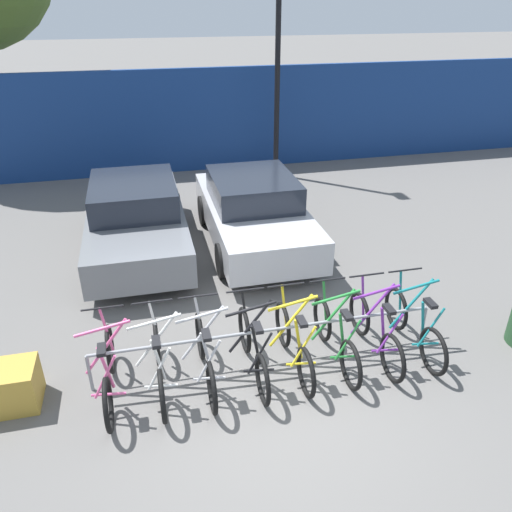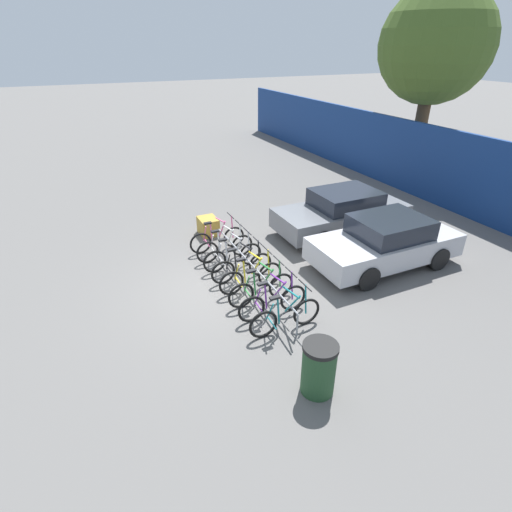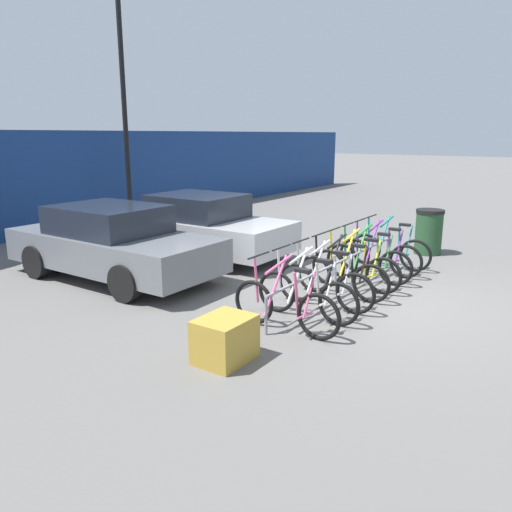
{
  "view_description": "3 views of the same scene",
  "coord_description": "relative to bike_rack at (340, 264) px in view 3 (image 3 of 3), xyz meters",
  "views": [
    {
      "loc": [
        -1.34,
        -4.58,
        4.54
      ],
      "look_at": [
        0.17,
        1.77,
        1.1
      ],
      "focal_mm": 35.0,
      "sensor_mm": 36.0,
      "label": 1
    },
    {
      "loc": [
        8.13,
        -2.96,
        5.54
      ],
      "look_at": [
        -0.11,
        0.9,
        0.64
      ],
      "focal_mm": 28.0,
      "sensor_mm": 36.0,
      "label": 2
    },
    {
      "loc": [
        -7.65,
        -2.85,
        2.69
      ],
      "look_at": [
        -0.84,
        1.82,
        0.68
      ],
      "focal_mm": 35.0,
      "sensor_mm": 36.0,
      "label": 3
    }
  ],
  "objects": [
    {
      "name": "ground_plane",
      "position": [
        -0.08,
        -0.68,
        -0.5
      ],
      "size": [
        120.0,
        120.0,
        0.0
      ],
      "primitive_type": "plane",
      "color": "#605E5B"
    },
    {
      "name": "cargo_crate",
      "position": [
        -3.3,
        -0.03,
        -0.22
      ],
      "size": [
        0.7,
        0.56,
        0.55
      ],
      "primitive_type": "cube",
      "color": "#B28C33",
      "rests_on": "ground"
    },
    {
      "name": "bicycle_green",
      "position": [
        0.91,
        -0.15,
        -0.12
      ],
      "size": [
        0.68,
        1.71,
        1.05
      ],
      "rotation": [
        0.0,
        0.0,
        0.04
      ],
      "color": "black",
      "rests_on": "ground"
    },
    {
      "name": "bicycle_pink",
      "position": [
        -2.09,
        -0.15,
        -0.12
      ],
      "size": [
        0.68,
        1.71,
        1.05
      ],
      "rotation": [
        0.0,
        0.0,
        0.07
      ],
      "color": "black",
      "rests_on": "ground"
    },
    {
      "name": "car_silver",
      "position": [
        0.67,
        3.74,
        0.19
      ],
      "size": [
        1.91,
        4.14,
        1.4
      ],
      "color": "#B7B7BC",
      "rests_on": "ground"
    },
    {
      "name": "bicycle_white",
      "position": [
        -1.47,
        -0.15,
        -0.12
      ],
      "size": [
        0.68,
        1.71,
        1.05
      ],
      "rotation": [
        0.0,
        0.0,
        -0.05
      ],
      "color": "black",
      "rests_on": "ground"
    },
    {
      "name": "lamp_post",
      "position": [
        2.26,
        7.83,
        3.21
      ],
      "size": [
        0.24,
        0.44,
        6.7
      ],
      "color": "black",
      "rests_on": "ground"
    },
    {
      "name": "bike_rack",
      "position": [
        0.0,
        0.0,
        0.0
      ],
      "size": [
        4.73,
        0.04,
        0.57
      ],
      "color": "gray",
      "rests_on": "ground"
    },
    {
      "name": "hoarding_wall",
      "position": [
        -0.08,
        8.82,
        0.9
      ],
      "size": [
        36.0,
        0.16,
        2.8
      ],
      "primitive_type": "cube",
      "color": "navy",
      "rests_on": "ground"
    },
    {
      "name": "bicycle_purple",
      "position": [
        1.5,
        -0.15,
        -0.12
      ],
      "size": [
        0.68,
        1.71,
        1.05
      ],
      "rotation": [
        0.0,
        0.0,
        0.03
      ],
      "color": "black",
      "rests_on": "ground"
    },
    {
      "name": "trash_bin",
      "position": [
        3.81,
        -0.44,
        0.02
      ],
      "size": [
        0.63,
        0.63,
        1.03
      ],
      "color": "#234728",
      "rests_on": "ground"
    },
    {
      "name": "bicycle_yellow",
      "position": [
        0.31,
        -0.15,
        -0.12
      ],
      "size": [
        0.68,
        1.71,
        1.05
      ],
      "rotation": [
        0.0,
        0.0,
        0.03
      ],
      "color": "black",
      "rests_on": "ground"
    },
    {
      "name": "bicycle_black",
      "position": [
        -0.25,
        -0.15,
        -0.12
      ],
      "size": [
        0.68,
        1.71,
        1.05
      ],
      "rotation": [
        0.0,
        0.0,
        -0.05
      ],
      "color": "black",
      "rests_on": "ground"
    },
    {
      "name": "bicycle_teal",
      "position": [
        2.09,
        -0.15,
        -0.12
      ],
      "size": [
        0.68,
        1.71,
        1.05
      ],
      "rotation": [
        0.0,
        0.0,
        0.04
      ],
      "color": "black",
      "rests_on": "ground"
    },
    {
      "name": "car_grey",
      "position": [
        -1.63,
        3.96,
        0.19
      ],
      "size": [
        1.91,
        4.31,
        1.4
      ],
      "color": "slate",
      "rests_on": "ground"
    },
    {
      "name": "bicycle_silver",
      "position": [
        -0.88,
        -0.15,
        -0.12
      ],
      "size": [
        0.68,
        1.71,
        1.05
      ],
      "rotation": [
        0.0,
        0.0,
        0.05
      ],
      "color": "black",
      "rests_on": "ground"
    }
  ]
}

